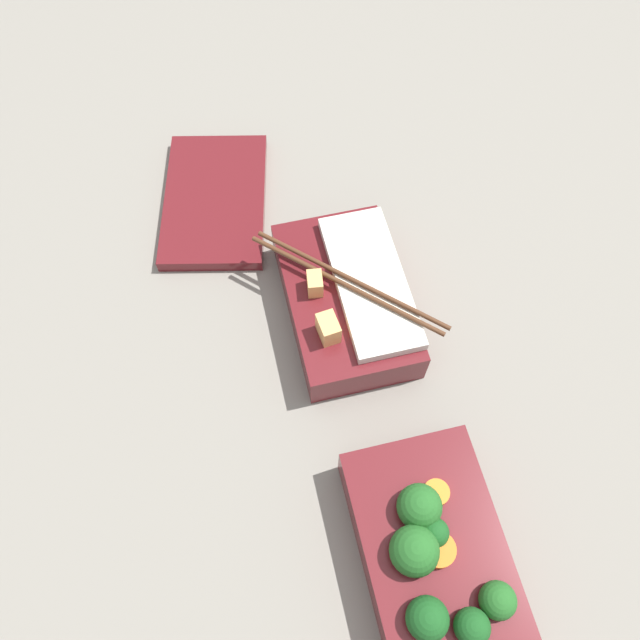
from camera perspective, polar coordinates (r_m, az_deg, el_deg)
ground_plane at (r=0.65m, az=5.85°, el=-9.70°), size 3.00×3.00×0.00m
bento_tray_vegetable at (r=0.60m, az=10.23°, el=-20.24°), size 0.20×0.12×0.08m
bento_tray_rice at (r=0.67m, az=2.56°, el=2.03°), size 0.20×0.17×0.07m
bento_lid at (r=0.78m, az=-9.56°, el=10.76°), size 0.22×0.16×0.02m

